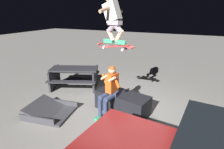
% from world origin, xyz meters
% --- Properties ---
extents(ground_plane, '(40.00, 40.00, 0.00)m').
position_xyz_m(ground_plane, '(0.00, 0.00, 0.00)').
color(ground_plane, gray).
extents(ledge_box_main, '(1.62, 0.95, 0.55)m').
position_xyz_m(ledge_box_main, '(0.09, -0.04, 0.28)').
color(ledge_box_main, black).
rests_on(ledge_box_main, ground).
extents(person_sitting_on_ledge, '(0.59, 0.78, 1.39)m').
position_xyz_m(person_sitting_on_ledge, '(0.33, 0.30, 0.79)').
color(person_sitting_on_ledge, '#2D3856').
rests_on(person_sitting_on_ledge, ground).
extents(skateboard, '(1.04, 0.38, 0.14)m').
position_xyz_m(skateboard, '(0.25, 0.14, 1.89)').
color(skateboard, '#B72D2D').
extents(skater_airborne, '(0.63, 0.89, 1.12)m').
position_xyz_m(skater_airborne, '(0.31, 0.13, 2.58)').
color(skater_airborne, '#2D9E66').
extents(kicker_ramp, '(1.28, 1.19, 0.42)m').
position_xyz_m(kicker_ramp, '(1.84, 0.94, 0.07)').
color(kicker_ramp, '#38383D').
rests_on(kicker_ramp, ground).
extents(picnic_table_back, '(2.08, 1.88, 0.75)m').
position_xyz_m(picnic_table_back, '(2.33, -0.92, 0.50)').
color(picnic_table_back, '#28282D').
rests_on(picnic_table_back, ground).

